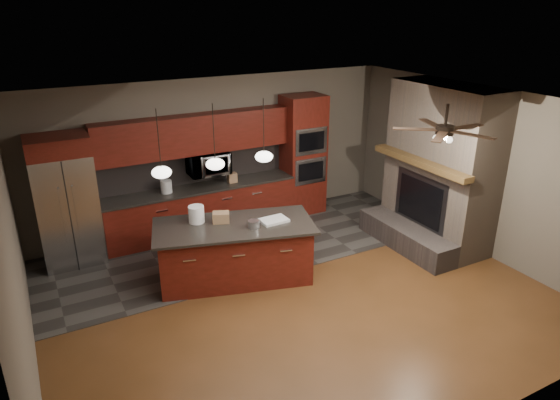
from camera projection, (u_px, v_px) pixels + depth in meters
ground at (296, 294)px, 7.41m from camera, size 7.00×7.00×0.00m
ceiling at (298, 106)px, 6.37m from camera, size 7.00×6.00×0.02m
back_wall at (217, 153)px, 9.34m from camera, size 7.00×0.02×2.80m
right_wall at (476, 169)px, 8.42m from camera, size 0.02×6.00×2.80m
left_wall at (15, 266)px, 5.36m from camera, size 0.02×6.00×2.80m
slate_tile_patch at (245, 245)px, 8.88m from camera, size 7.00×2.40×0.01m
fireplace_column at (438, 173)px, 8.59m from camera, size 1.30×2.10×2.80m
back_cabinetry at (199, 186)px, 9.12m from camera, size 3.59×0.64×2.20m
oven_tower at (303, 155)px, 9.92m from camera, size 0.80×0.63×2.38m
microwave at (208, 164)px, 9.06m from camera, size 0.73×0.41×0.50m
refrigerator at (66, 201)px, 7.95m from camera, size 0.92×0.75×2.15m
kitchen_island at (235, 252)px, 7.66m from camera, size 2.61×1.71×0.92m
white_bucket at (196, 214)px, 7.54m from camera, size 0.34×0.34×0.26m
paint_can at (254, 224)px, 7.37m from camera, size 0.21×0.21×0.12m
paint_tray at (274, 220)px, 7.60m from camera, size 0.42×0.30×0.04m
cardboard_box at (221, 217)px, 7.56m from camera, size 0.30×0.26×0.16m
counter_bucket at (166, 187)px, 8.77m from camera, size 0.25×0.25×0.23m
counter_box at (232, 178)px, 9.27m from camera, size 0.16×0.13×0.18m
pendant_left at (162, 172)px, 6.53m from camera, size 0.26×0.26×0.92m
pendant_center at (215, 164)px, 6.86m from camera, size 0.26×0.26×0.92m
pendant_right at (264, 156)px, 7.19m from camera, size 0.26×0.26×0.92m
ceiling_fan at (445, 130)px, 6.63m from camera, size 1.27×1.33×0.41m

